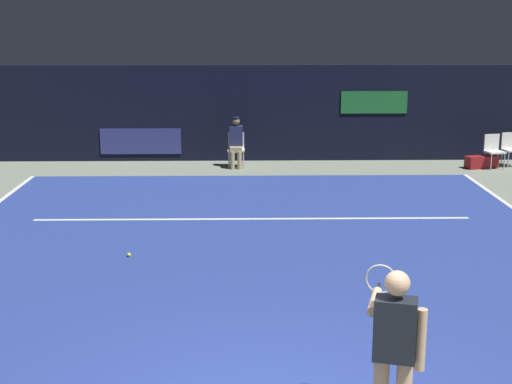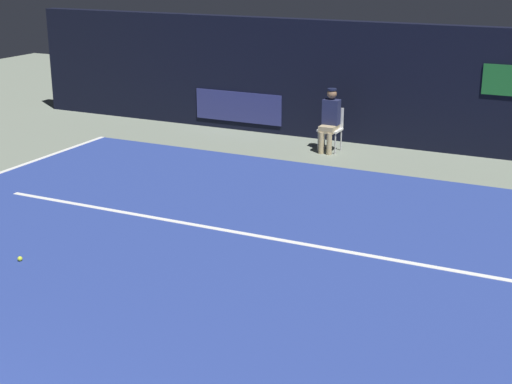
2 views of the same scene
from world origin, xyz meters
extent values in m
plane|color=gray|center=(0.00, 5.17, 0.00)|extent=(33.35, 33.35, 0.00)
cube|color=navy|center=(0.00, 5.17, 0.01)|extent=(10.85, 12.34, 0.01)
cube|color=white|center=(0.00, 7.33, 0.01)|extent=(8.46, 0.10, 0.01)
cube|color=black|center=(0.00, 13.50, 1.30)|extent=(16.94, 0.30, 2.60)
cube|color=navy|center=(-2.97, 13.34, 0.55)|extent=(2.20, 0.04, 0.70)
cube|color=#1E6B2D|center=(3.39, 13.34, 1.60)|extent=(1.80, 0.04, 0.60)
cube|color=#1E232D|center=(1.13, -0.46, 1.20)|extent=(0.41, 0.31, 0.56)
sphere|color=#DBAD89|center=(1.13, -0.46, 1.62)|extent=(0.22, 0.22, 0.22)
cylinder|color=#DBAD89|center=(0.99, -0.19, 1.35)|extent=(0.22, 0.51, 0.09)
cylinder|color=#DBAD89|center=(1.34, -0.50, 1.12)|extent=(0.09, 0.09, 0.56)
cylinder|color=black|center=(1.07, 0.09, 1.35)|extent=(0.11, 0.30, 0.03)
torus|color=#B2B2B7|center=(1.15, 0.36, 1.35)|extent=(0.30, 0.11, 0.30)
cube|color=white|center=(-0.35, 12.45, 0.46)|extent=(0.44, 0.41, 0.04)
cube|color=white|center=(-0.35, 12.65, 0.69)|extent=(0.42, 0.04, 0.42)
cylinder|color=#B2B2B7|center=(-0.54, 12.28, 0.23)|extent=(0.03, 0.03, 0.46)
cylinder|color=#B2B2B7|center=(-0.17, 12.28, 0.23)|extent=(0.03, 0.03, 0.46)
cylinder|color=#B2B2B7|center=(-0.54, 12.62, 0.23)|extent=(0.03, 0.03, 0.46)
cylinder|color=#B2B2B7|center=(-0.16, 12.62, 0.23)|extent=(0.03, 0.03, 0.46)
cube|color=tan|center=(-0.35, 12.37, 0.50)|extent=(0.32, 0.40, 0.14)
cylinder|color=tan|center=(-0.45, 12.19, 0.23)|extent=(0.11, 0.11, 0.46)
cylinder|color=tan|center=(-0.27, 12.19, 0.23)|extent=(0.11, 0.11, 0.46)
cube|color=#23284C|center=(-0.35, 12.49, 0.83)|extent=(0.34, 0.22, 0.52)
sphere|color=#8C6647|center=(-0.35, 12.49, 1.21)|extent=(0.20, 0.20, 0.20)
cylinder|color=#141933|center=(-0.35, 12.49, 1.30)|extent=(0.19, 0.19, 0.04)
cube|color=white|center=(6.37, 12.14, 0.44)|extent=(0.51, 0.48, 0.04)
cube|color=white|center=(6.33, 12.34, 0.67)|extent=(0.42, 0.11, 0.42)
cylinder|color=#B2B2B7|center=(6.22, 11.94, 0.22)|extent=(0.03, 0.03, 0.44)
cylinder|color=#B2B2B7|center=(6.58, 12.01, 0.22)|extent=(0.03, 0.03, 0.44)
cylinder|color=#B2B2B7|center=(6.15, 12.27, 0.22)|extent=(0.03, 0.03, 0.44)
cylinder|color=#B2B2B7|center=(6.52, 12.35, 0.22)|extent=(0.03, 0.03, 0.44)
cube|color=white|center=(6.92, 12.42, 0.44)|extent=(0.50, 0.47, 0.04)
cube|color=white|center=(6.88, 12.62, 0.67)|extent=(0.42, 0.10, 0.42)
cylinder|color=#B2B2B7|center=(6.76, 12.22, 0.22)|extent=(0.03, 0.03, 0.44)
cylinder|color=#B2B2B7|center=(6.70, 12.55, 0.22)|extent=(0.03, 0.03, 0.44)
sphere|color=#CCE033|center=(-2.05, 5.08, 0.05)|extent=(0.07, 0.07, 0.07)
cube|color=maroon|center=(6.07, 12.23, 0.16)|extent=(0.89, 0.53, 0.32)
camera|label=1|loc=(-0.18, -6.20, 3.80)|focal=50.73mm
camera|label=2|loc=(4.99, -2.05, 4.07)|focal=53.11mm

